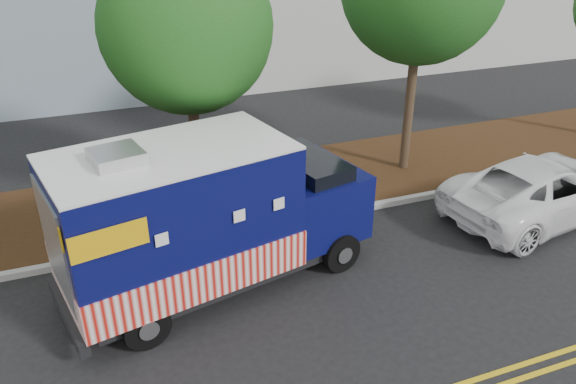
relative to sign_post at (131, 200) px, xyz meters
name	(u,v)px	position (x,y,z in m)	size (l,w,h in m)	color
ground	(219,274)	(1.47, -1.72, -1.20)	(120.00, 120.00, 0.00)	black
curb	(203,238)	(1.47, -0.32, -1.12)	(120.00, 0.18, 0.15)	#9E9E99
mulch_strip	(185,199)	(1.47, 1.78, -1.12)	(120.00, 4.00, 0.15)	black
tree_b	(186,28)	(1.73, 1.07, 3.42)	(3.83, 3.83, 6.55)	#38281C
sign_post	(131,200)	(0.00, 0.00, 0.00)	(0.06, 0.06, 2.40)	#473828
food_truck	(203,221)	(1.18, -2.02, 0.31)	(6.68, 3.60, 3.34)	black
white_car	(542,188)	(9.69, -2.07, -0.46)	(2.46, 5.34, 1.48)	white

